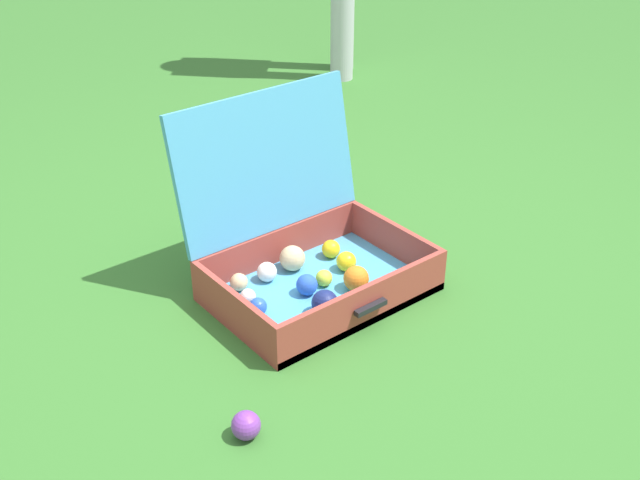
{
  "coord_description": "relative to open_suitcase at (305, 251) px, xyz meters",
  "views": [
    {
      "loc": [
        -1.23,
        -1.54,
        1.35
      ],
      "look_at": [
        0.03,
        0.02,
        0.19
      ],
      "focal_mm": 44.04,
      "sensor_mm": 36.0,
      "label": 1
    }
  ],
  "objects": [
    {
      "name": "ground_plane",
      "position": [
        -0.02,
        -0.09,
        -0.12
      ],
      "size": [
        16.0,
        16.0,
        0.0
      ],
      "primitive_type": "plane",
      "color": "#336B28"
    },
    {
      "name": "stray_ball_on_grass",
      "position": [
        -0.52,
        -0.44,
        -0.09
      ],
      "size": [
        0.07,
        0.07,
        0.07
      ],
      "primitive_type": "sphere",
      "color": "purple",
      "rests_on": "ground"
    },
    {
      "name": "open_suitcase",
      "position": [
        0.0,
        0.0,
        0.0
      ],
      "size": [
        0.64,
        0.56,
        0.57
      ],
      "color": "#4799C6",
      "rests_on": "ground"
    }
  ]
}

